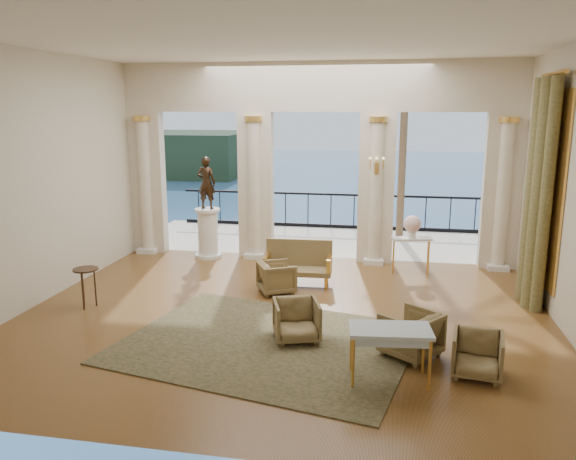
% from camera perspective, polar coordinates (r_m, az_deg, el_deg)
% --- Properties ---
extents(floor, '(9.00, 9.00, 0.00)m').
position_cam_1_polar(floor, '(9.71, -0.47, -8.77)').
color(floor, '#482811').
rests_on(floor, ground).
extents(room_walls, '(9.00, 9.00, 9.00)m').
position_cam_1_polar(room_walls, '(7.99, -2.04, 7.91)').
color(room_walls, beige).
rests_on(room_walls, ground).
extents(arcade, '(9.00, 0.56, 4.50)m').
position_cam_1_polar(arcade, '(12.86, 2.78, 8.25)').
color(arcade, beige).
rests_on(arcade, ground).
extents(terrace, '(10.00, 3.60, 0.10)m').
position_cam_1_polar(terrace, '(15.21, 3.69, -1.18)').
color(terrace, beige).
rests_on(terrace, ground).
extents(balustrade, '(9.00, 0.06, 1.03)m').
position_cam_1_polar(balustrade, '(16.67, 4.37, 1.62)').
color(balustrade, black).
rests_on(balustrade, terrace).
extents(palm_tree, '(2.00, 2.00, 4.50)m').
position_cam_1_polar(palm_tree, '(15.51, 11.87, 14.28)').
color(palm_tree, '#4C3823').
rests_on(palm_tree, terrace).
extents(headland, '(22.00, 18.00, 6.00)m').
position_cam_1_polar(headland, '(85.28, -11.49, 7.70)').
color(headland, black).
rests_on(headland, sea).
extents(sea, '(160.00, 160.00, 0.00)m').
position_cam_1_polar(sea, '(69.56, 9.00, 4.32)').
color(sea, '#295B85').
rests_on(sea, ground).
extents(curtain, '(0.33, 1.40, 4.09)m').
position_cam_1_polar(curtain, '(10.80, 24.12, 3.40)').
color(curtain, '#4C4A28').
rests_on(curtain, ground).
extents(window_frame, '(0.04, 1.60, 3.40)m').
position_cam_1_polar(window_frame, '(10.84, 25.12, 3.77)').
color(window_frame, gold).
rests_on(window_frame, room_walls).
extents(wall_sconce, '(0.30, 0.11, 0.33)m').
position_cam_1_polar(wall_sconce, '(12.47, 8.99, 6.35)').
color(wall_sconce, gold).
rests_on(wall_sconce, arcade).
extents(rug, '(4.79, 4.07, 0.02)m').
position_cam_1_polar(rug, '(8.67, -2.15, -11.37)').
color(rug, '#2A3216').
rests_on(rug, ground).
extents(armchair_a, '(0.83, 0.80, 0.69)m').
position_cam_1_polar(armchair_a, '(8.66, 0.88, -8.99)').
color(armchair_a, '#46391A').
rests_on(armchair_a, ground).
extents(armchair_b, '(0.72, 0.68, 0.65)m').
position_cam_1_polar(armchair_b, '(7.99, 18.70, -11.71)').
color(armchair_b, '#46391A').
rests_on(armchair_b, ground).
extents(armchair_c, '(0.96, 0.96, 0.73)m').
position_cam_1_polar(armchair_c, '(8.31, 12.36, -10.09)').
color(armchair_c, '#46391A').
rests_on(armchair_c, ground).
extents(armchair_d, '(0.83, 0.85, 0.66)m').
position_cam_1_polar(armchair_d, '(10.80, -1.16, -4.70)').
color(armchair_d, '#46391A').
rests_on(armchair_d, ground).
extents(settee, '(1.37, 0.64, 0.89)m').
position_cam_1_polar(settee, '(11.30, 1.05, -3.35)').
color(settee, '#46391A').
rests_on(settee, ground).
extents(game_table, '(1.11, 0.69, 0.72)m').
position_cam_1_polar(game_table, '(7.46, 10.33, -10.32)').
color(game_table, '#A6BECE').
rests_on(game_table, ground).
extents(pedestal, '(0.64, 0.64, 1.18)m').
position_cam_1_polar(pedestal, '(13.42, -8.13, -0.41)').
color(pedestal, silver).
rests_on(pedestal, ground).
extents(statue, '(0.47, 0.33, 1.22)m').
position_cam_1_polar(statue, '(13.20, -8.29, 4.76)').
color(statue, '#2F2015').
rests_on(statue, pedestal).
extents(console_table, '(0.87, 0.49, 0.78)m').
position_cam_1_polar(console_table, '(12.29, 12.42, -1.37)').
color(console_table, silver).
rests_on(console_table, ground).
extents(urn, '(0.36, 0.36, 0.48)m').
position_cam_1_polar(urn, '(12.20, 12.50, 0.49)').
color(urn, white).
rests_on(urn, console_table).
extents(side_table, '(0.44, 0.44, 0.71)m').
position_cam_1_polar(side_table, '(10.59, -19.85, -4.23)').
color(side_table, black).
rests_on(side_table, ground).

